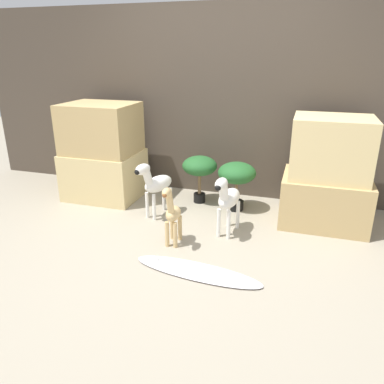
{
  "coord_description": "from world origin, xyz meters",
  "views": [
    {
      "loc": [
        1.03,
        -2.82,
        1.69
      ],
      "look_at": [
        -0.02,
        0.57,
        0.35
      ],
      "focal_mm": 35.0,
      "sensor_mm": 36.0,
      "label": 1
    }
  ],
  "objects_px": {
    "potted_palm_back": "(200,168)",
    "zebra_left": "(155,183)",
    "zebra_right": "(228,198)",
    "potted_palm_front": "(237,175)",
    "giraffe_figurine": "(172,214)",
    "surfboard": "(195,271)"
  },
  "relations": [
    {
      "from": "zebra_left",
      "to": "giraffe_figurine",
      "type": "relative_size",
      "value": 1.04
    },
    {
      "from": "zebra_left",
      "to": "potted_palm_front",
      "type": "xyz_separation_m",
      "value": [
        0.79,
        0.44,
        0.02
      ]
    },
    {
      "from": "potted_palm_front",
      "to": "surfboard",
      "type": "xyz_separation_m",
      "value": [
        -0.06,
        -1.37,
        -0.39
      ]
    },
    {
      "from": "potted_palm_back",
      "to": "surfboard",
      "type": "distance_m",
      "value": 1.57
    },
    {
      "from": "zebra_right",
      "to": "potted_palm_front",
      "type": "xyz_separation_m",
      "value": [
        -0.03,
        0.63,
        0.02
      ]
    },
    {
      "from": "giraffe_figurine",
      "to": "potted_palm_back",
      "type": "height_order",
      "value": "giraffe_figurine"
    },
    {
      "from": "zebra_right",
      "to": "potted_palm_back",
      "type": "distance_m",
      "value": 0.87
    },
    {
      "from": "zebra_right",
      "to": "giraffe_figurine",
      "type": "xyz_separation_m",
      "value": [
        -0.43,
        -0.36,
        -0.07
      ]
    },
    {
      "from": "zebra_right",
      "to": "giraffe_figurine",
      "type": "height_order",
      "value": "zebra_right"
    },
    {
      "from": "surfboard",
      "to": "zebra_left",
      "type": "bearing_deg",
      "value": 127.81
    },
    {
      "from": "giraffe_figurine",
      "to": "potted_palm_front",
      "type": "bearing_deg",
      "value": 68.09
    },
    {
      "from": "potted_palm_back",
      "to": "zebra_left",
      "type": "bearing_deg",
      "value": -121.95
    },
    {
      "from": "potted_palm_back",
      "to": "surfboard",
      "type": "relative_size",
      "value": 0.5
    },
    {
      "from": "zebra_right",
      "to": "potted_palm_back",
      "type": "relative_size",
      "value": 1.13
    },
    {
      "from": "zebra_left",
      "to": "potted_palm_back",
      "type": "distance_m",
      "value": 0.63
    },
    {
      "from": "zebra_right",
      "to": "potted_palm_front",
      "type": "distance_m",
      "value": 0.63
    },
    {
      "from": "giraffe_figurine",
      "to": "potted_palm_front",
      "type": "xyz_separation_m",
      "value": [
        0.4,
        0.99,
        0.09
      ]
    },
    {
      "from": "giraffe_figurine",
      "to": "potted_palm_front",
      "type": "relative_size",
      "value": 1.11
    },
    {
      "from": "zebra_right",
      "to": "zebra_left",
      "type": "height_order",
      "value": "same"
    },
    {
      "from": "zebra_right",
      "to": "zebra_left",
      "type": "bearing_deg",
      "value": 166.88
    },
    {
      "from": "zebra_left",
      "to": "zebra_right",
      "type": "bearing_deg",
      "value": -13.12
    },
    {
      "from": "zebra_right",
      "to": "surfboard",
      "type": "bearing_deg",
      "value": -97.14
    }
  ]
}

